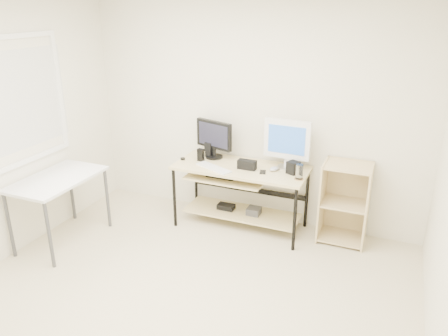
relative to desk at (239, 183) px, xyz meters
name	(u,v)px	position (x,y,z in m)	size (l,w,h in m)	color
room	(152,164)	(-0.11, -1.62, 0.78)	(4.01, 4.01, 2.62)	beige
desk	(239,183)	(0.00, 0.00, 0.00)	(1.50, 0.65, 0.75)	#D8C689
side_table	(58,185)	(-1.65, -1.06, 0.13)	(0.60, 1.00, 0.75)	silver
shelf_unit	(345,202)	(1.18, 0.16, -0.09)	(0.50, 0.40, 0.90)	#D6BF85
black_monitor	(214,137)	(-0.37, 0.16, 0.47)	(0.48, 0.20, 0.45)	black
white_imac	(287,141)	(0.50, 0.15, 0.53)	(0.52, 0.16, 0.55)	silver
keyboard	(214,168)	(-0.23, -0.18, 0.22)	(0.46, 0.13, 0.02)	silver
mouse	(274,169)	(0.41, 0.02, 0.23)	(0.08, 0.13, 0.04)	#B6B6BB
center_speaker	(247,165)	(0.11, -0.05, 0.26)	(0.20, 0.09, 0.10)	black
speaker_left	(210,149)	(-0.44, 0.17, 0.30)	(0.11, 0.11, 0.18)	black
speaker_right	(293,168)	(0.62, 0.02, 0.28)	(0.11, 0.11, 0.14)	black
audio_controller	(201,155)	(-0.47, -0.01, 0.28)	(0.07, 0.05, 0.15)	black
volume_puck	(183,159)	(-0.69, -0.05, 0.22)	(0.06, 0.06, 0.02)	black
smartphone	(263,172)	(0.31, -0.08, 0.22)	(0.06, 0.12, 0.01)	black
coaster	(299,179)	(0.72, -0.12, 0.21)	(0.10, 0.10, 0.01)	#9F7847
drinking_glass	(299,172)	(0.72, -0.12, 0.30)	(0.08, 0.08, 0.16)	white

